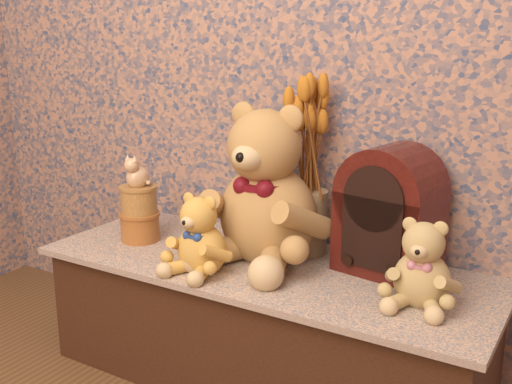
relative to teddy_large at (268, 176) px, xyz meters
The scene contains 10 objects.
display_shelf 0.47m from the teddy_large, 70.71° to the right, with size 1.44×0.55×0.40m, color #385073.
teddy_large is the anchor object (origin of this frame).
teddy_medium 0.27m from the teddy_large, 118.28° to the right, with size 0.20×0.24×0.26m, color gold, non-canonical shape.
teddy_small 0.55m from the teddy_large, 10.06° to the right, with size 0.20×0.24×0.25m, color tan, non-canonical shape.
cathedral_radio 0.38m from the teddy_large, 12.16° to the left, with size 0.28×0.20×0.39m, color #3C100A, non-canonical shape.
ceramic_vase 0.21m from the teddy_large, 49.06° to the left, with size 0.12×0.12×0.21m, color tan.
dried_stalks 0.20m from the teddy_large, 49.06° to the left, with size 0.21×0.21×0.39m, color #C06D1E, non-canonical shape.
biscuit_tin_lower 0.51m from the teddy_large, 168.93° to the right, with size 0.13×0.13×0.10m, color #BA9236.
biscuit_tin_upper 0.48m from the teddy_large, 168.93° to the right, with size 0.12×0.12×0.09m, color #D7B75E.
cat_figurine 0.47m from the teddy_large, 168.93° to the right, with size 0.08×0.09×0.12m, color silver, non-canonical shape.
Camera 1 is at (0.90, -0.30, 1.10)m, focal length 42.70 mm.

